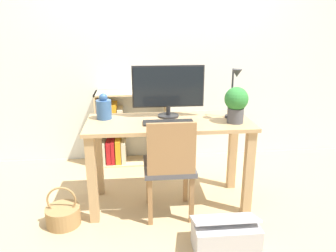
{
  "coord_description": "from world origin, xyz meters",
  "views": [
    {
      "loc": [
        -0.26,
        -2.54,
        1.52
      ],
      "look_at": [
        0.0,
        0.1,
        0.67
      ],
      "focal_mm": 35.0,
      "sensor_mm": 36.0,
      "label": 1
    }
  ],
  "objects": [
    {
      "name": "desk_lamp",
      "position": [
        0.53,
        -0.0,
        1.0
      ],
      "size": [
        0.1,
        0.19,
        0.42
      ],
      "color": "#2D2D33",
      "rests_on": "desk"
    },
    {
      "name": "keyboard",
      "position": [
        -0.01,
        -0.07,
        0.76
      ],
      "size": [
        0.4,
        0.13,
        0.02
      ],
      "color": "black",
      "rests_on": "desk"
    },
    {
      "name": "chair",
      "position": [
        -0.02,
        -0.21,
        0.46
      ],
      "size": [
        0.4,
        0.4,
        0.84
      ],
      "rotation": [
        0.0,
        0.0,
        -0.0
      ],
      "color": "#4C4C51",
      "rests_on": "ground_plane"
    },
    {
      "name": "desk",
      "position": [
        0.0,
        0.0,
        0.59
      ],
      "size": [
        1.35,
        0.56,
        0.75
      ],
      "color": "tan",
      "rests_on": "ground_plane"
    },
    {
      "name": "storage_box",
      "position": [
        0.32,
        -0.67,
        0.11
      ],
      "size": [
        0.45,
        0.3,
        0.27
      ],
      "color": "#B2B2B7",
      "rests_on": "ground_plane"
    },
    {
      "name": "potted_plant",
      "position": [
        0.52,
        -0.09,
        0.91
      ],
      "size": [
        0.19,
        0.19,
        0.29
      ],
      "color": "#4C4C51",
      "rests_on": "desk"
    },
    {
      "name": "vase",
      "position": [
        -0.53,
        0.12,
        0.84
      ],
      "size": [
        0.13,
        0.13,
        0.22
      ],
      "color": "#33598C",
      "rests_on": "desk"
    },
    {
      "name": "bookshelf",
      "position": [
        -0.45,
        0.91,
        0.36
      ],
      "size": [
        0.77,
        0.28,
        0.81
      ],
      "color": "#D8BC8C",
      "rests_on": "ground_plane"
    },
    {
      "name": "monitor",
      "position": [
        0.01,
        0.13,
        0.99
      ],
      "size": [
        0.6,
        0.18,
        0.43
      ],
      "color": "#232326",
      "rests_on": "desk"
    },
    {
      "name": "basket",
      "position": [
        -0.86,
        -0.25,
        0.08
      ],
      "size": [
        0.26,
        0.26,
        0.33
      ],
      "color": "#997547",
      "rests_on": "ground_plane"
    },
    {
      "name": "ground_plane",
      "position": [
        0.0,
        0.0,
        0.0
      ],
      "size": [
        10.0,
        10.0,
        0.0
      ],
      "primitive_type": "plane",
      "color": "tan"
    },
    {
      "name": "wall_back",
      "position": [
        0.0,
        1.08,
        1.3
      ],
      "size": [
        8.0,
        0.05,
        2.6
      ],
      "color": "silver",
      "rests_on": "ground_plane"
    }
  ]
}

